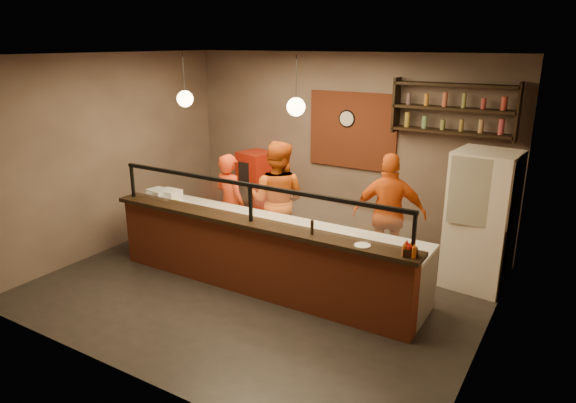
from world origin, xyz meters
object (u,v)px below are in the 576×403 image
Objects in this scene: fridge at (481,220)px; pepper_mill at (312,227)px; cook_left at (230,203)px; cook_mid at (277,201)px; pizza_dough at (341,237)px; wall_clock at (347,119)px; red_cooler at (257,188)px; condiment_caddy at (410,252)px; cook_right at (389,214)px.

fridge is 10.43× the size of pepper_mill.
cook_mid is (0.82, 0.16, 0.13)m from cook_left.
cook_left is 3.43× the size of pizza_dough.
wall_clock reaches higher than pepper_mill.
red_cooler is at bearing -56.79° from cook_mid.
cook_mid reaches higher than pizza_dough.
red_cooler is at bearing 177.71° from fridge.
pizza_dough is (-1.49, -1.40, -0.07)m from fridge.
pepper_mill is (2.53, -2.46, 0.46)m from red_cooler.
cook_left is at bearing -1.38° from cook_mid.
pepper_mill is at bearing 179.06° from condiment_caddy.
cook_right reaches higher than pepper_mill.
condiment_caddy is (1.09, -0.49, 0.20)m from pizza_dough.
wall_clock is 2.78m from pizza_dough.
red_cooler is 7.38× the size of pepper_mill.
pizza_dough is (1.01, -2.30, -1.19)m from wall_clock.
condiment_caddy is (-0.40, -1.90, 0.13)m from fridge.
cook_left reaches higher than red_cooler.
cook_left is 1.19× the size of red_cooler.
red_cooler is at bearing -35.39° from cook_right.
cook_mid is at bearing 152.11° from pizza_dough.
cook_left is 0.84× the size of fridge.
red_cooler is at bearing 143.62° from pizza_dough.
red_cooler is (-4.19, 0.59, -0.29)m from fridge.
fridge is (2.96, 0.62, 0.02)m from cook_mid.
cook_left is 2.59m from cook_right.
pizza_dough is 2.56× the size of pepper_mill.
fridge reaches higher than cook_left.
cook_left is at bearing -127.42° from wall_clock.
cook_mid is 1.67m from pizza_dough.
condiment_caddy is (3.38, -1.12, 0.28)m from cook_left.
wall_clock reaches higher than fridge.
cook_mid is at bearing -106.95° from wall_clock.
pepper_mill reaches higher than pizza_dough.
wall_clock is at bearing -119.14° from cook_mid.
red_cooler is 4.55m from condiment_caddy.
wall_clock is 0.22× the size of red_cooler.
cook_mid reaches higher than red_cooler.
pepper_mill is (-0.17, -0.47, 0.25)m from pizza_dough.
wall_clock is 0.16× the size of cook_mid.
condiment_caddy is (0.85, -1.65, 0.19)m from cook_right.
pizza_dough is at bearing -21.85° from red_cooler.
cook_right is 1.87m from condiment_caddy.
fridge is at bearing 179.69° from cook_mid.
cook_left is 2.41m from pepper_mill.
fridge reaches higher than pizza_dough.
cook_right is at bearing 75.77° from pepper_mill.
wall_clock reaches higher than cook_mid.
cook_left is 0.86× the size of cook_mid.
red_cooler is at bearing 146.75° from condiment_caddy.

